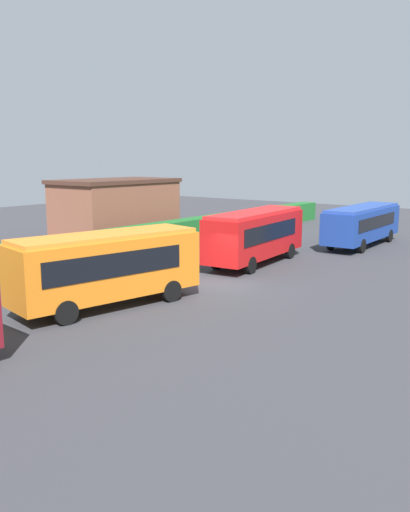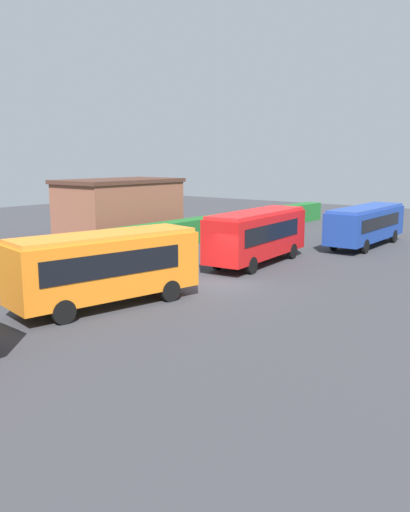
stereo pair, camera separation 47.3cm
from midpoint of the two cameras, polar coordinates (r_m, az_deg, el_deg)
ground_plane at (r=27.98m, az=1.15°, el=-3.06°), size 99.12×99.12×0.00m
bus_orange at (r=23.86m, az=-10.95°, el=-0.96°), size 8.88×4.12×3.30m
bus_red at (r=33.26m, az=5.03°, el=2.39°), size 9.36×3.29×3.31m
bus_blue at (r=41.66m, az=16.15°, el=3.41°), size 10.04×2.73×2.98m
person_center at (r=26.59m, az=-14.75°, el=-2.20°), size 0.41×0.50×1.66m
hedge_row at (r=34.82m, az=-12.71°, el=0.89°), size 61.56×1.61×1.82m
depot_building at (r=42.90m, az=-9.76°, el=4.84°), size 9.76×5.42×4.90m
traffic_cone at (r=41.36m, az=2.54°, el=1.76°), size 0.36×0.36×0.60m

